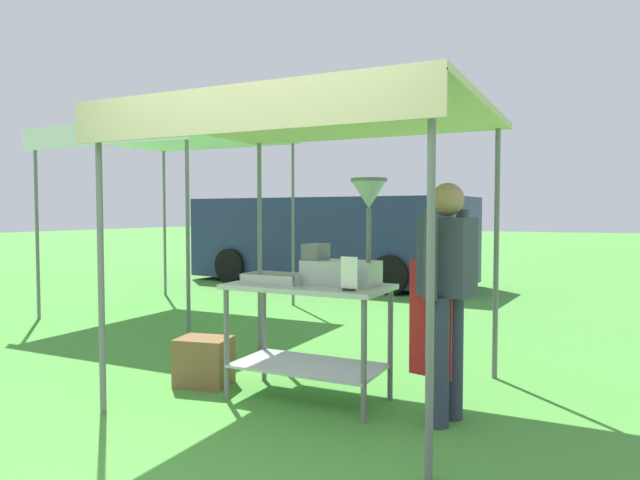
{
  "coord_description": "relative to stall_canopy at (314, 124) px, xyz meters",
  "views": [
    {
      "loc": [
        1.84,
        -2.47,
        1.42
      ],
      "look_at": [
        -0.12,
        1.54,
        1.2
      ],
      "focal_mm": 32.34,
      "sensor_mm": 36.0,
      "label": 1
    }
  ],
  "objects": [
    {
      "name": "vendor",
      "position": [
        1.04,
        -0.11,
        -1.17
      ],
      "size": [
        0.47,
        0.54,
        1.61
      ],
      "color": "#2D3347",
      "rests_on": "ground"
    },
    {
      "name": "donut_fryer",
      "position": [
        0.28,
        -0.01,
        -0.92
      ],
      "size": [
        0.63,
        0.28,
        0.79
      ],
      "color": "#B7B7BC",
      "rests_on": "donut_cart"
    },
    {
      "name": "ground_plane",
      "position": [
        0.12,
        4.56,
        -2.08
      ],
      "size": [
        70.0,
        70.0,
        0.0
      ],
      "primitive_type": "plane",
      "color": "#478E38"
    },
    {
      "name": "supply_crate",
      "position": [
        -0.93,
        -0.15,
        -1.88
      ],
      "size": [
        0.47,
        0.39,
        0.39
      ],
      "color": "brown",
      "rests_on": "ground"
    },
    {
      "name": "donut_tray",
      "position": [
        -0.26,
        -0.13,
        -1.18
      ],
      "size": [
        0.47,
        0.3,
        0.07
      ],
      "color": "#B7B7BC",
      "rests_on": "donut_cart"
    },
    {
      "name": "donut_cart",
      "position": [
        0.0,
        -0.1,
        -1.44
      ],
      "size": [
        1.21,
        0.64,
        0.87
      ],
      "color": "#B7B7BC",
      "rests_on": "ground"
    },
    {
      "name": "menu_sign",
      "position": [
        0.41,
        -0.29,
        -1.1
      ],
      "size": [
        0.13,
        0.05,
        0.23
      ],
      "color": "black",
      "rests_on": "donut_cart"
    },
    {
      "name": "neighbour_tent",
      "position": [
        -3.46,
        2.43,
        0.33
      ],
      "size": [
        2.69,
        2.67,
        2.49
      ],
      "color": "slate",
      "rests_on": "ground"
    },
    {
      "name": "van_navy",
      "position": [
        -2.93,
        6.47,
        -1.2
      ],
      "size": [
        5.69,
        2.38,
        1.69
      ],
      "color": "navy",
      "rests_on": "ground"
    },
    {
      "name": "stall_canopy",
      "position": [
        0.0,
        0.0,
        0.0
      ],
      "size": [
        2.55,
        2.29,
        2.16
      ],
      "color": "slate",
      "rests_on": "ground"
    }
  ]
}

